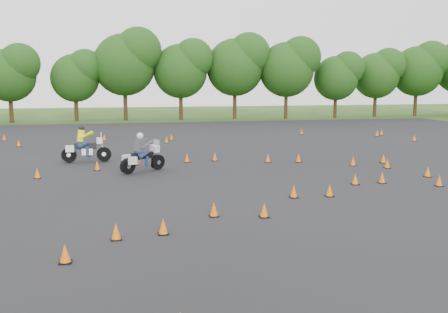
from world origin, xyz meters
The scene contains 6 objects.
ground centered at (0.00, 0.00, 0.00)m, with size 140.00×140.00×0.00m, color #2D5119.
asphalt_pad centered at (0.00, 6.00, 0.01)m, with size 62.00×62.00×0.00m, color black.
treeline centered at (1.31, 34.90, 4.69)m, with size 87.25×32.75×10.75m.
traffic_cones centered at (-0.05, 5.61, 0.23)m, with size 36.57×32.88×0.45m.
rider_grey centered at (-3.22, 7.77, 0.96)m, with size 2.49×0.76×1.92m, color #3F4346, non-canonical shape.
rider_yellow centered at (-6.04, 11.23, 1.01)m, with size 2.62×0.80×2.02m, color #DDEC14, non-canonical shape.
Camera 1 is at (-4.31, -16.26, 4.33)m, focal length 40.00 mm.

